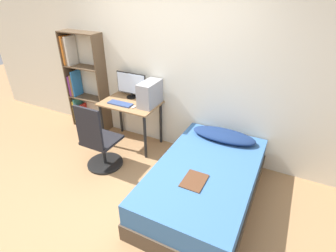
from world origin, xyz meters
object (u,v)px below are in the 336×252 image
(bed, at_px, (204,183))
(pc_tower, at_px, (150,94))
(office_chair, at_px, (99,145))
(monitor, at_px, (131,85))
(keyboard, at_px, (120,104))
(bookshelf, at_px, (80,83))

(bed, distance_m, pc_tower, 1.56)
(office_chair, bearing_deg, monitor, 92.66)
(office_chair, height_order, pc_tower, pc_tower)
(office_chair, distance_m, monitor, 1.11)
(bed, relative_size, keyboard, 4.92)
(bookshelf, distance_m, pc_tower, 1.49)
(bed, xyz_separation_m, monitor, (-1.60, 0.88, 0.73))
(monitor, bearing_deg, bed, -28.75)
(bookshelf, distance_m, bed, 2.86)
(bookshelf, xyz_separation_m, monitor, (1.07, 0.03, 0.14))
(keyboard, xyz_separation_m, pc_tower, (0.43, 0.18, 0.18))
(bookshelf, xyz_separation_m, keyboard, (1.06, -0.29, -0.07))
(pc_tower, bearing_deg, keyboard, -156.71)
(pc_tower, bearing_deg, office_chair, -114.92)
(bookshelf, height_order, office_chair, bookshelf)
(office_chair, distance_m, keyboard, 0.73)
(bookshelf, relative_size, keyboard, 4.30)
(office_chair, relative_size, pc_tower, 2.38)
(bookshelf, distance_m, monitor, 1.08)
(bed, xyz_separation_m, pc_tower, (-1.18, 0.75, 0.69))
(monitor, distance_m, keyboard, 0.38)
(bookshelf, bearing_deg, pc_tower, -3.90)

